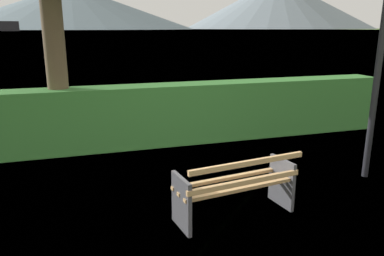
# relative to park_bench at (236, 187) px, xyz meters

# --- Properties ---
(ground_plane) EXTENTS (1400.00, 1400.00, 0.00)m
(ground_plane) POSITION_rel_park_bench_xyz_m (-0.01, 0.06, -0.42)
(ground_plane) COLOR #567A38
(water_surface) EXTENTS (620.00, 620.00, 0.00)m
(water_surface) POSITION_rel_park_bench_xyz_m (-0.01, 306.51, -0.42)
(water_surface) COLOR #7A99A8
(water_surface) RESTS_ON ground_plane
(park_bench) EXTENTS (1.66, 0.78, 0.87)m
(park_bench) POSITION_rel_park_bench_xyz_m (0.00, 0.00, 0.00)
(park_bench) COLOR tan
(park_bench) RESTS_ON ground_plane
(hedge_row) EXTENTS (9.96, 0.67, 1.26)m
(hedge_row) POSITION_rel_park_bench_xyz_m (-0.01, 3.47, 0.21)
(hedge_row) COLOR #387A33
(hedge_row) RESTS_ON ground_plane
(distant_hills) EXTENTS (884.12, 359.25, 76.93)m
(distant_hills) POSITION_rel_park_bench_xyz_m (0.70, 553.24, 34.84)
(distant_hills) COLOR slate
(distant_hills) RESTS_ON ground_plane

